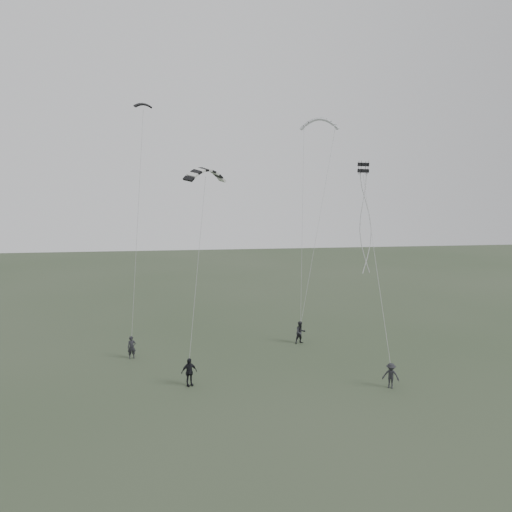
{
  "coord_description": "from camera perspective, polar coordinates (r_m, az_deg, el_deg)",
  "views": [
    {
      "loc": [
        -4.74,
        -28.98,
        11.65
      ],
      "look_at": [
        0.33,
        5.94,
        7.03
      ],
      "focal_mm": 35.0,
      "sensor_mm": 36.0,
      "label": 1
    }
  ],
  "objects": [
    {
      "name": "kite_dark_small",
      "position": [
        40.06,
        -12.78,
        16.56
      ],
      "size": [
        1.42,
        0.92,
        0.58
      ],
      "primitive_type": null,
      "rotation": [
        0.39,
        0.0,
        0.31
      ],
      "color": "black",
      "rests_on": "flyer_left"
    },
    {
      "name": "flyer_far",
      "position": [
        31.46,
        15.15,
        -13.05
      ],
      "size": [
        1.13,
        0.97,
        1.52
      ],
      "primitive_type": "imported",
      "rotation": [
        0.0,
        0.0,
        -0.51
      ],
      "color": "#222227",
      "rests_on": "ground"
    },
    {
      "name": "kite_pale_large",
      "position": [
        46.26,
        7.28,
        15.27
      ],
      "size": [
        3.65,
        2.15,
        1.62
      ],
      "primitive_type": null,
      "rotation": [
        0.3,
        0.0,
        -0.3
      ],
      "color": "#A9ADAF",
      "rests_on": "flyer_right"
    },
    {
      "name": "kite_striped",
      "position": [
        34.72,
        -5.8,
        9.82
      ],
      "size": [
        3.22,
        2.81,
        1.4
      ],
      "primitive_type": null,
      "rotation": [
        0.22,
        0.0,
        0.65
      ],
      "color": "black",
      "rests_on": "flyer_center"
    },
    {
      "name": "kite_box",
      "position": [
        36.49,
        12.16,
        9.85
      ],
      "size": [
        0.73,
        0.76,
        0.73
      ],
      "primitive_type": null,
      "rotation": [
        0.07,
        0.0,
        0.26
      ],
      "color": "black",
      "rests_on": "flyer_far"
    },
    {
      "name": "flyer_center",
      "position": [
        30.97,
        -7.65,
        -13.01
      ],
      "size": [
        1.08,
        0.77,
        1.71
      ],
      "primitive_type": "imported",
      "rotation": [
        0.0,
        0.0,
        0.4
      ],
      "color": "black",
      "rests_on": "ground"
    },
    {
      "name": "flyer_left",
      "position": [
        36.45,
        -14.02,
        -10.1
      ],
      "size": [
        0.65,
        0.51,
        1.58
      ],
      "primitive_type": "imported",
      "rotation": [
        0.0,
        0.0,
        0.25
      ],
      "color": "black",
      "rests_on": "ground"
    },
    {
      "name": "ground",
      "position": [
        31.6,
        0.98,
        -14.17
      ],
      "size": [
        140.0,
        140.0,
        0.0
      ],
      "primitive_type": "plane",
      "color": "#314029",
      "rests_on": "ground"
    },
    {
      "name": "flyer_right",
      "position": [
        38.85,
        5.1,
        -8.69
      ],
      "size": [
        0.97,
        0.84,
        1.72
      ],
      "primitive_type": "imported",
      "rotation": [
        0.0,
        0.0,
        0.25
      ],
      "color": "#222227",
      "rests_on": "ground"
    }
  ]
}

